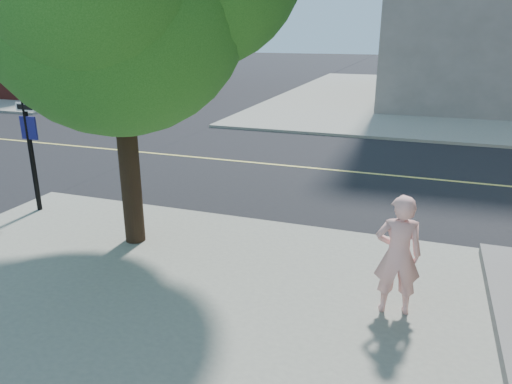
% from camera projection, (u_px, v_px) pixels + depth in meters
% --- Properties ---
extents(ground, '(140.00, 140.00, 0.00)m').
position_uv_depth(ground, '(87.00, 201.00, 11.32)').
color(ground, black).
rests_on(ground, ground).
extents(road_ew, '(140.00, 9.00, 0.01)m').
position_uv_depth(road_ew, '(178.00, 156.00, 15.34)').
color(road_ew, black).
rests_on(road_ew, ground).
extents(sidewalk_nw, '(26.00, 25.00, 0.12)m').
position_uv_depth(sidewalk_nw, '(19.00, 79.00, 37.74)').
color(sidewalk_nw, gray).
rests_on(sidewalk_nw, ground).
extents(man_on_phone, '(0.68, 0.51, 1.70)m').
position_uv_depth(man_on_phone, '(398.00, 255.00, 6.46)').
color(man_on_phone, '#F7ADA7').
rests_on(man_on_phone, sidewalk_se).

